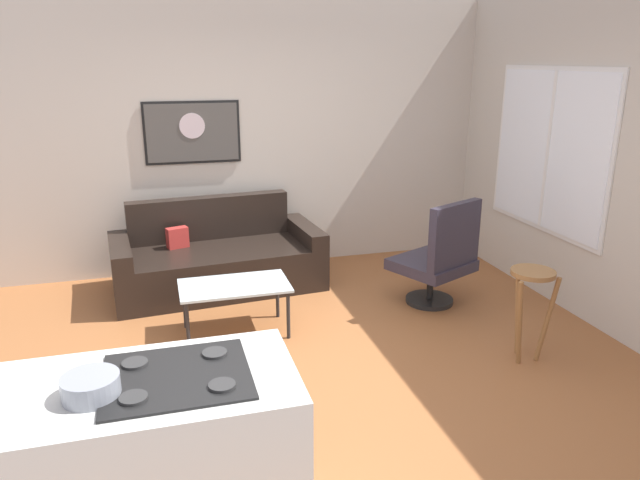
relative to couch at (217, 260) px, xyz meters
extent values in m
cube|color=#965930|center=(0.37, -1.85, -0.29)|extent=(6.40, 6.40, 0.04)
cube|color=beige|center=(0.37, 0.58, 1.13)|extent=(6.40, 0.05, 2.80)
cube|color=beige|center=(2.99, -1.55, 1.13)|extent=(0.05, 6.40, 2.80)
cube|color=black|center=(0.01, -0.05, -0.07)|extent=(1.69, 1.06, 0.41)
cube|color=black|center=(-0.03, 0.33, 0.35)|extent=(1.62, 0.30, 0.43)
cube|color=black|center=(-0.89, -0.13, 0.01)|extent=(0.26, 0.93, 0.56)
cube|color=black|center=(0.90, 0.03, 0.01)|extent=(0.26, 0.93, 0.56)
cube|color=#A92C27|center=(-0.36, 0.09, 0.24)|extent=(0.22, 0.15, 0.20)
cube|color=silver|center=(0.03, -1.08, 0.14)|extent=(0.88, 0.51, 0.02)
cylinder|color=#232326|center=(-0.37, -1.30, -0.07)|extent=(0.03, 0.03, 0.41)
cylinder|color=#232326|center=(0.42, -1.30, -0.07)|extent=(0.03, 0.03, 0.41)
cylinder|color=#232326|center=(-0.37, -0.87, -0.07)|extent=(0.03, 0.03, 0.41)
cylinder|color=#232326|center=(0.42, -0.87, -0.07)|extent=(0.03, 0.03, 0.41)
cylinder|color=black|center=(1.85, -0.93, -0.25)|extent=(0.44, 0.44, 0.04)
cylinder|color=black|center=(1.85, -0.93, -0.06)|extent=(0.06, 0.06, 0.34)
cube|color=#2F2A38|center=(1.85, -0.93, 0.10)|extent=(0.82, 0.81, 0.10)
cube|color=#2F2A38|center=(1.95, -1.14, 0.43)|extent=(0.60, 0.34, 0.57)
cylinder|color=olive|center=(2.06, -2.11, 0.42)|extent=(0.32, 0.32, 0.03)
cylinder|color=olive|center=(2.06, -1.98, 0.06)|extent=(0.04, 0.13, 0.68)
cylinder|color=olive|center=(1.94, -2.18, 0.06)|extent=(0.13, 0.10, 0.68)
cylinder|color=olive|center=(2.18, -2.18, 0.06)|extent=(0.13, 0.10, 0.68)
cube|color=black|center=(-0.49, -3.30, 0.64)|extent=(0.60, 0.52, 0.01)
cylinder|color=#2D2D2D|center=(-0.66, -3.44, 0.65)|extent=(0.11, 0.11, 0.01)
cylinder|color=#2D2D2D|center=(-0.32, -3.44, 0.65)|extent=(0.11, 0.11, 0.01)
cylinder|color=#2D2D2D|center=(-0.66, -3.16, 0.65)|extent=(0.11, 0.11, 0.01)
cylinder|color=#2D2D2D|center=(-0.32, -3.16, 0.65)|extent=(0.11, 0.11, 0.01)
cylinder|color=gray|center=(-0.82, -3.36, 0.64)|extent=(0.12, 0.12, 0.01)
cylinder|color=gray|center=(-0.82, -3.36, 0.68)|extent=(0.22, 0.22, 0.09)
cube|color=black|center=(-0.13, 0.54, 1.19)|extent=(0.95, 0.01, 0.62)
cube|color=#4F4B47|center=(-0.13, 0.53, 1.19)|extent=(0.90, 0.02, 0.57)
cylinder|color=beige|center=(-0.13, 0.52, 1.26)|extent=(0.25, 0.01, 0.25)
cube|color=silver|center=(2.96, -0.95, 1.09)|extent=(0.02, 1.63, 1.49)
cube|color=white|center=(2.95, -0.95, 1.09)|extent=(0.01, 1.55, 1.41)
cube|color=silver|center=(2.94, -0.95, 1.09)|extent=(0.01, 0.04, 1.41)
camera|label=1|loc=(-0.51, -5.55, 1.91)|focal=33.14mm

